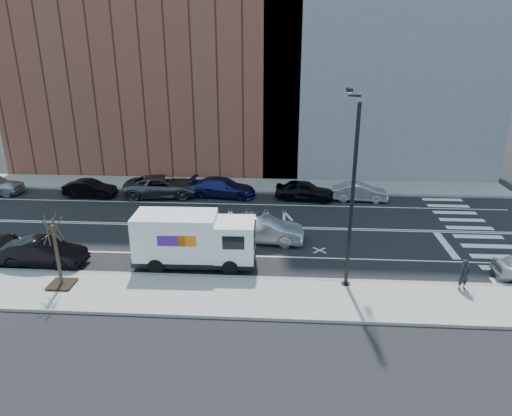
# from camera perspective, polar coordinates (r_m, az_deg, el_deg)

# --- Properties ---
(ground) EXTENTS (120.00, 120.00, 0.00)m
(ground) POSITION_cam_1_polar(r_m,az_deg,el_deg) (30.10, -3.94, -2.28)
(ground) COLOR black
(ground) RESTS_ON ground
(sidewalk_near) EXTENTS (44.00, 3.60, 0.15)m
(sidewalk_near) POSITION_cam_1_polar(r_m,az_deg,el_deg) (22.29, -6.88, -10.80)
(sidewalk_near) COLOR gray
(sidewalk_near) RESTS_ON ground
(sidewalk_far) EXTENTS (44.00, 3.60, 0.15)m
(sidewalk_far) POSITION_cam_1_polar(r_m,az_deg,el_deg) (38.29, -2.27, 2.88)
(sidewalk_far) COLOR gray
(sidewalk_far) RESTS_ON ground
(curb_near) EXTENTS (44.00, 0.25, 0.17)m
(curb_near) POSITION_cam_1_polar(r_m,az_deg,el_deg) (23.82, -6.11, -8.56)
(curb_near) COLOR gray
(curb_near) RESTS_ON ground
(curb_far) EXTENTS (44.00, 0.25, 0.17)m
(curb_far) POSITION_cam_1_polar(r_m,az_deg,el_deg) (36.58, -2.55, 2.05)
(curb_far) COLOR gray
(curb_far) RESTS_ON ground
(crosswalk) EXTENTS (3.00, 14.00, 0.01)m
(crosswalk) POSITION_cam_1_polar(r_m,az_deg,el_deg) (32.25, 25.56, -2.74)
(crosswalk) COLOR white
(crosswalk) RESTS_ON ground
(road_markings) EXTENTS (40.00, 8.60, 0.01)m
(road_markings) POSITION_cam_1_polar(r_m,az_deg,el_deg) (30.10, -3.94, -2.27)
(road_markings) COLOR white
(road_markings) RESTS_ON ground
(bldg_brick) EXTENTS (26.00, 10.00, 22.00)m
(bldg_brick) POSITION_cam_1_polar(r_m,az_deg,el_deg) (44.73, -12.40, 19.19)
(bldg_brick) COLOR brown
(bldg_brick) RESTS_ON ground
(bldg_concrete) EXTENTS (20.00, 10.00, 26.00)m
(bldg_concrete) POSITION_cam_1_polar(r_m,az_deg,el_deg) (43.93, 15.46, 21.55)
(bldg_concrete) COLOR slate
(bldg_concrete) RESTS_ON ground
(streetlight) EXTENTS (0.44, 4.02, 9.34)m
(streetlight) POSITION_cam_1_polar(r_m,az_deg,el_deg) (21.85, 11.86, 2.67)
(streetlight) COLOR black
(streetlight) RESTS_ON ground
(street_tree) EXTENTS (1.20, 1.20, 3.75)m
(street_tree) POSITION_cam_1_polar(r_m,az_deg,el_deg) (24.18, -23.49, -6.16)
(street_tree) COLOR black
(street_tree) RESTS_ON ground
(fedex_van) EXTENTS (6.53, 2.42, 2.96)m
(fedex_van) POSITION_cam_1_polar(r_m,az_deg,el_deg) (24.56, -7.81, -3.88)
(fedex_van) COLOR black
(fedex_van) RESTS_ON ground
(far_parked_b) EXTENTS (4.12, 1.71, 1.33)m
(far_parked_b) POSITION_cam_1_polar(r_m,az_deg,el_deg) (37.71, -20.04, 2.29)
(far_parked_b) COLOR black
(far_parked_b) RESTS_ON ground
(far_parked_c) EXTENTS (6.11, 3.31, 1.63)m
(far_parked_c) POSITION_cam_1_polar(r_m,az_deg,el_deg) (36.28, -11.61, 2.69)
(far_parked_c) COLOR #47494E
(far_parked_c) RESTS_ON ground
(far_parked_d) EXTENTS (5.30, 2.67, 1.48)m
(far_parked_d) POSITION_cam_1_polar(r_m,az_deg,el_deg) (35.57, -4.17, 2.58)
(far_parked_d) COLOR navy
(far_parked_d) RESTS_ON ground
(far_parked_e) EXTENTS (4.58, 2.27, 1.50)m
(far_parked_e) POSITION_cam_1_polar(r_m,az_deg,el_deg) (34.95, 6.07, 2.22)
(far_parked_e) COLOR black
(far_parked_e) RESTS_ON ground
(far_parked_f) EXTENTS (4.16, 1.64, 1.35)m
(far_parked_f) POSITION_cam_1_polar(r_m,az_deg,el_deg) (35.48, 12.84, 1.96)
(far_parked_f) COLOR silver
(far_parked_f) RESTS_ON ground
(driving_sedan) EXTENTS (5.02, 2.08, 1.61)m
(driving_sedan) POSITION_cam_1_polar(r_m,az_deg,el_deg) (27.47, 0.86, -2.69)
(driving_sedan) COLOR #B6B7BB
(driving_sedan) RESTS_ON ground
(near_parked_rear_a) EXTENTS (4.61, 1.81, 1.50)m
(near_parked_rear_a) POSITION_cam_1_polar(r_m,az_deg,el_deg) (27.23, -25.06, -5.08)
(near_parked_rear_a) COLOR black
(near_parked_rear_a) RESTS_ON ground
(pedestrian) EXTENTS (0.68, 0.58, 1.59)m
(pedestrian) POSITION_cam_1_polar(r_m,az_deg,el_deg) (24.25, 24.60, -7.60)
(pedestrian) COLOR black
(pedestrian) RESTS_ON sidewalk_near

